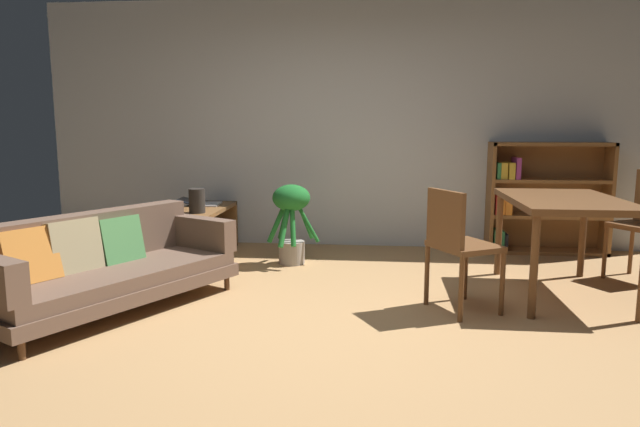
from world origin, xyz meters
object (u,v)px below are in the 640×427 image
media_console (203,232)px  potted_floor_plant (291,214)px  fabric_couch (102,264)px  desk_speaker (197,201)px  bookshelf (541,198)px  dining_table (564,208)px  dining_chair_near (457,241)px  open_laptop (202,203)px

media_console → potted_floor_plant: (0.95, -0.20, 0.24)m
fabric_couch → desk_speaker: size_ratio=8.54×
desk_speaker → bookshelf: bearing=14.7°
dining_table → dining_chair_near: bearing=-150.6°
media_console → bookshelf: bookshelf is taller
desk_speaker → dining_chair_near: (2.31, -1.19, -0.10)m
open_laptop → potted_floor_plant: (1.03, -0.44, -0.03)m
fabric_couch → bookshelf: size_ratio=1.64×
fabric_couch → potted_floor_plant: (1.16, 1.51, 0.16)m
fabric_couch → open_laptop: bearing=86.2°
open_laptop → desk_speaker: bearing=-76.7°
dining_table → bookshelf: (0.26, 1.60, -0.12)m
desk_speaker → potted_floor_plant: (0.90, 0.10, -0.13)m
fabric_couch → dining_chair_near: dining_chair_near is taller
potted_floor_plant → dining_chair_near: (1.41, -1.29, 0.03)m
media_console → bookshelf: 3.56m
dining_chair_near → bookshelf: (1.13, 2.09, 0.06)m
potted_floor_plant → media_console: bearing=168.2°
media_console → desk_speaker: bearing=-80.3°
bookshelf → open_laptop: bearing=-174.1°
fabric_couch → potted_floor_plant: size_ratio=2.57×
dining_chair_near → dining_table: bearing=29.4°
potted_floor_plant → bookshelf: bookshelf is taller
fabric_couch → dining_table: 3.54m
media_console → dining_table: bearing=-17.1°
open_laptop → potted_floor_plant: bearing=-23.1°
media_console → open_laptop: size_ratio=2.54×
open_laptop → desk_speaker: desk_speaker is taller
fabric_couch → dining_table: dining_table is taller
media_console → dining_chair_near: bearing=-32.2°
potted_floor_plant → dining_chair_near: 1.91m
dining_table → bookshelf: size_ratio=1.06×
dining_chair_near → open_laptop: bearing=144.7°
open_laptop → bookshelf: 3.59m
potted_floor_plant → dining_table: bearing=-19.2°
dining_table → media_console: bearing=162.9°
dining_table → potted_floor_plant: bearing=160.8°
dining_table → dining_chair_near: dining_chair_near is taller
potted_floor_plant → dining_chair_near: bearing=-42.4°
desk_speaker → potted_floor_plant: size_ratio=0.30×
media_console → potted_floor_plant: potted_floor_plant is taller
dining_chair_near → media_console: bearing=147.8°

